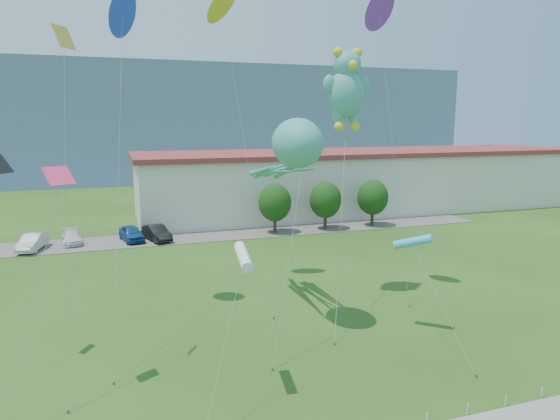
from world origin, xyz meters
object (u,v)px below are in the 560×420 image
object	(u,v)px
octopus_kite	(290,155)
parked_car_black	(157,233)
parked_car_blue	(131,233)
parked_car_silver	(32,242)
teddy_bear_kite	(347,87)
warehouse	(363,180)
parked_car_white	(72,237)

from	to	relation	value
octopus_kite	parked_car_black	bearing A→B (deg)	104.63
octopus_kite	parked_car_blue	bearing A→B (deg)	109.66
parked_car_silver	teddy_bear_kite	world-z (taller)	teddy_bear_kite
parked_car_silver	octopus_kite	world-z (taller)	octopus_kite
warehouse	octopus_kite	size ratio (longest dim) A/B	4.94
parked_car_silver	octopus_kite	bearing A→B (deg)	-40.81
parked_car_blue	warehouse	bearing A→B (deg)	4.08
parked_car_white	parked_car_black	size ratio (longest dim) A/B	0.92
parked_car_white	teddy_bear_kite	xyz separation A→B (m)	(19.40, -21.72, 13.68)
warehouse	parked_car_black	world-z (taller)	warehouse
warehouse	parked_car_silver	distance (m)	41.46
parked_car_white	parked_car_blue	bearing A→B (deg)	-14.35
warehouse	parked_car_black	bearing A→B (deg)	-161.66
parked_car_white	parked_car_blue	size ratio (longest dim) A/B	0.95
parked_car_blue	teddy_bear_kite	size ratio (longest dim) A/B	0.27
parked_car_white	parked_car_black	world-z (taller)	parked_car_black
warehouse	parked_car_blue	xyz separation A→B (m)	(-31.09, -8.92, -3.29)
parked_car_silver	warehouse	bearing A→B (deg)	25.54
warehouse	parked_car_black	distance (m)	30.34
warehouse	parked_car_white	world-z (taller)	warehouse
warehouse	octopus_kite	world-z (taller)	octopus_kite
parked_car_black	warehouse	bearing A→B (deg)	1.88
warehouse	parked_car_white	bearing A→B (deg)	-167.45
parked_car_silver	octopus_kite	xyz separation A→B (m)	(17.64, -23.13, 9.35)
warehouse	parked_car_blue	world-z (taller)	warehouse
parked_car_blue	parked_car_black	xyz separation A→B (m)	(2.46, -0.57, 0.00)
parked_car_white	octopus_kite	world-z (taller)	octopus_kite
parked_car_white	octopus_kite	bearing A→B (deg)	-67.02
parked_car_white	teddy_bear_kite	world-z (taller)	teddy_bear_kite
parked_car_black	teddy_bear_kite	world-z (taller)	teddy_bear_kite
parked_car_blue	teddy_bear_kite	distance (m)	28.47
parked_car_silver	parked_car_white	xyz separation A→B (m)	(3.35, 1.58, -0.14)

